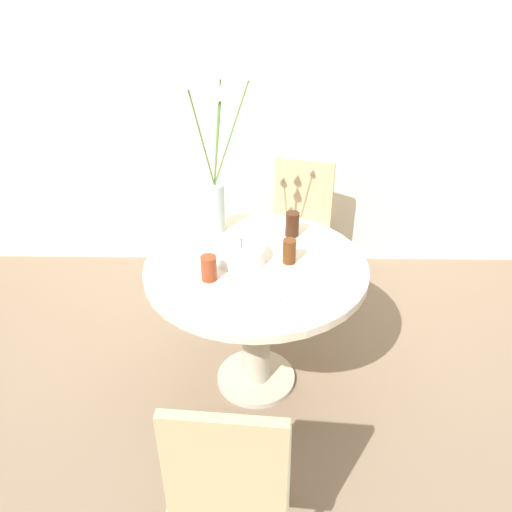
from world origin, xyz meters
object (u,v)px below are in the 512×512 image
Objects in this scene: drink_glass_0 at (292,224)px; chair_right_flank at (299,224)px; drink_glass_2 at (209,268)px; chair_far_back at (230,474)px; drink_glass_1 at (289,251)px; birthday_cake at (241,254)px; side_plate at (262,295)px; flower_vase at (217,183)px.

chair_right_flank is at bearing 82.23° from drink_glass_0.
drink_glass_2 is at bearing -98.11° from chair_right_flank.
chair_far_back is 1.01m from drink_glass_1.
birthday_cake is 0.21m from drink_glass_2.
chair_right_flank is at bearing 65.34° from drink_glass_2.
side_plate is at bearing -71.04° from birthday_cake.
chair_right_flank reaches higher than birthday_cake.
birthday_cake reaches higher than drink_glass_1.
side_plate is at bearing -105.79° from drink_glass_0.
birthday_cake is 0.30m from side_plate.
side_plate is (0.10, 0.66, 0.26)m from chair_far_back.
birthday_cake is (-0.33, -0.86, 0.29)m from chair_right_flank.
drink_glass_0 is (0.38, -0.06, -0.20)m from flower_vase.
drink_glass_0 is 0.56m from drink_glass_2.
drink_glass_0 is (-0.08, -0.61, 0.32)m from chair_right_flank.
drink_glass_1 is (0.13, 0.27, 0.05)m from side_plate.
flower_vase is 0.43m from drink_glass_0.
chair_right_flank is at bearing 78.43° from side_plate.
drink_glass_2 is (-0.47, -1.02, 0.31)m from chair_right_flank.
drink_glass_1 is 0.39m from drink_glass_2.
chair_right_flank reaches higher than drink_glass_2.
chair_far_back reaches higher than drink_glass_2.
chair_far_back is 7.04× the size of drink_glass_0.
chair_far_back is (-0.34, -1.81, 0.00)m from chair_right_flank.
birthday_cake is 1.38× the size of side_plate.
side_plate is 0.27m from drink_glass_2.
chair_far_back reaches higher than drink_glass_0.
chair_far_back is at bearing -84.00° from chair_right_flank.
flower_vase is 4.97× the size of side_plate.
drink_glass_0 is at bearing 84.33° from drink_glass_1.
chair_far_back is 0.72m from side_plate.
chair_right_flank is 0.89m from flower_vase.
drink_glass_0 is at bearing 45.26° from birthday_cake.
side_plate is at bearing -28.42° from drink_glass_2.
flower_vase reaches higher than chair_right_flank.
drink_glass_0 reaches higher than drink_glass_1.
chair_right_flank is at bearing -96.00° from chair_far_back.
chair_right_flank reaches higher than side_plate.
drink_glass_0 is (0.25, 0.25, 0.03)m from birthday_cake.
chair_far_back reaches higher than side_plate.
birthday_cake is 0.40m from flower_vase.
chair_right_flank is 0.70m from drink_glass_0.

